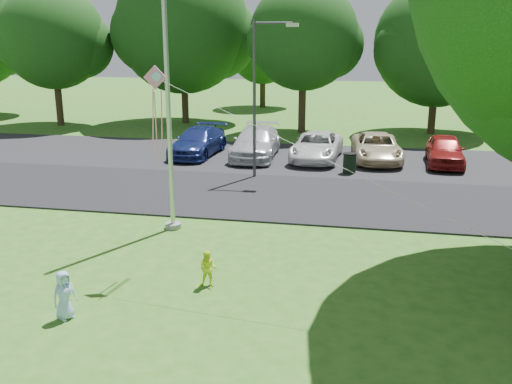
% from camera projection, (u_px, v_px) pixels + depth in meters
% --- Properties ---
extents(ground, '(120.00, 120.00, 0.00)m').
position_uv_depth(ground, '(252.00, 314.00, 12.33)').
color(ground, '#2D6219').
rests_on(ground, ground).
extents(park_road, '(60.00, 6.00, 0.06)m').
position_uv_depth(park_road, '(301.00, 198.00, 20.82)').
color(park_road, black).
rests_on(park_road, ground).
extents(parking_strip, '(42.00, 7.00, 0.06)m').
position_uv_depth(parking_strip, '(317.00, 160.00, 26.96)').
color(parking_strip, black).
rests_on(parking_strip, ground).
extents(flagpole, '(0.50, 0.50, 10.00)m').
position_uv_depth(flagpole, '(168.00, 93.00, 16.56)').
color(flagpole, '#B7BABF').
rests_on(flagpole, ground).
extents(street_lamp, '(1.79, 0.25, 6.35)m').
position_uv_depth(street_lamp, '(261.00, 85.00, 22.68)').
color(street_lamp, '#3F3F44').
rests_on(street_lamp, ground).
extents(trash_can, '(0.58, 0.58, 0.92)m').
position_uv_depth(trash_can, '(349.00, 164.00, 24.18)').
color(trash_can, black).
rests_on(trash_can, ground).
extents(tree_row, '(64.35, 11.94, 10.88)m').
position_uv_depth(tree_row, '(360.00, 34.00, 33.35)').
color(tree_row, '#332316').
rests_on(tree_row, ground).
extents(horizon_trees, '(77.46, 7.20, 7.02)m').
position_uv_depth(horizon_trees, '(395.00, 53.00, 42.39)').
color(horizon_trees, '#332316').
rests_on(horizon_trees, ground).
extents(parked_cars, '(13.45, 5.14, 1.42)m').
position_uv_depth(parked_cars, '(308.00, 145.00, 26.75)').
color(parked_cars, navy).
rests_on(parked_cars, ground).
extents(child_yellow, '(0.46, 0.37, 0.90)m').
position_uv_depth(child_yellow, '(208.00, 269.00, 13.55)').
color(child_yellow, '#E7FF28').
rests_on(child_yellow, ground).
extents(child_blue, '(0.57, 0.63, 1.08)m').
position_uv_depth(child_blue, '(64.00, 295.00, 12.01)').
color(child_blue, '#A6C7FF').
rests_on(child_blue, ground).
extents(kite, '(8.89, 2.73, 3.48)m').
position_uv_depth(kite, '(168.00, 101.00, 13.47)').
color(kite, pink).
rests_on(kite, ground).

